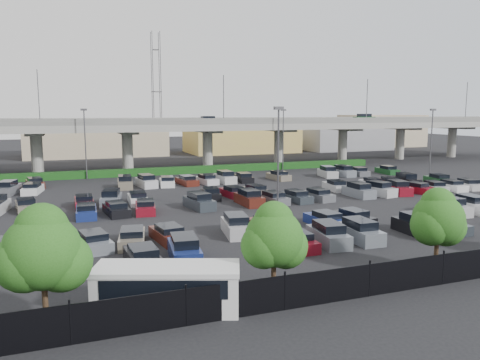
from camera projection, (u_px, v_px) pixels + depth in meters
name	position (u px, v px, depth m)	size (l,w,h in m)	color
ground	(247.00, 200.00, 52.35)	(280.00, 280.00, 0.00)	black
overpass	(179.00, 129.00, 80.93)	(150.00, 13.00, 15.80)	gray
hedge	(191.00, 170.00, 75.43)	(66.00, 1.60, 1.10)	#113A12
fence	(428.00, 271.00, 26.26)	(70.00, 0.10, 2.00)	black
tree_row	(423.00, 219.00, 27.52)	(65.07, 3.66, 5.94)	#332316
shuttle_bus	(167.00, 286.00, 23.07)	(7.54, 4.76, 2.29)	silver
parked_cars	(254.00, 200.00, 49.08)	(62.88, 41.66, 1.67)	silver
light_poles	(206.00, 144.00, 51.87)	(66.90, 48.38, 10.30)	#46454A
distant_buildings	(201.00, 137.00, 113.39)	(138.00, 24.00, 9.00)	gray
comm_tower	(156.00, 89.00, 120.06)	(2.40, 2.40, 30.00)	#46454A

